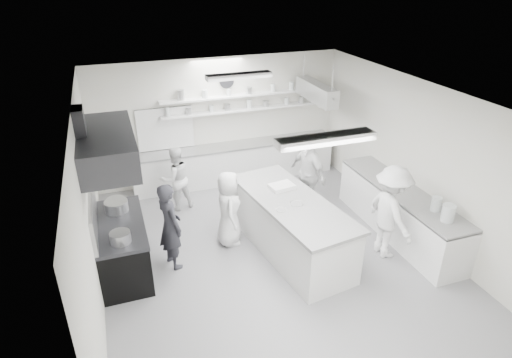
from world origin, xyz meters
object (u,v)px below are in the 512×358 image
object	(u,v)px
back_counter	(235,163)
prep_island	(291,227)
right_counter	(399,212)
cook_stove	(170,226)
cook_back	(176,179)
stove	(123,248)

from	to	relation	value
back_counter	prep_island	distance (m)	3.26
right_counter	prep_island	xyz separation A→B (m)	(-2.27, 0.15, 0.05)
back_counter	right_counter	xyz separation A→B (m)	(2.35, -3.40, 0.01)
cook_stove	back_counter	bearing A→B (deg)	-53.30
prep_island	cook_back	size ratio (longest dim) A/B	1.95
back_counter	cook_stove	world-z (taller)	cook_stove
stove	cook_back	xyz separation A→B (m)	(1.27, 1.87, 0.27)
right_counter	stove	bearing A→B (deg)	173.48
back_counter	cook_back	bearing A→B (deg)	-150.19
back_counter	cook_back	world-z (taller)	cook_back
back_counter	cook_back	xyz separation A→B (m)	(-1.63, -0.93, 0.26)
right_counter	cook_back	distance (m)	4.69
stove	right_counter	bearing A→B (deg)	-6.52
cook_stove	cook_back	world-z (taller)	cook_stove
cook_back	stove	bearing A→B (deg)	41.58
back_counter	cook_stove	distance (m)	3.61
stove	cook_stove	bearing A→B (deg)	-9.71
back_counter	cook_back	distance (m)	1.89
stove	cook_stove	size ratio (longest dim) A/B	1.11
back_counter	prep_island	size ratio (longest dim) A/B	1.78
stove	back_counter	bearing A→B (deg)	43.99
prep_island	back_counter	bearing A→B (deg)	83.01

